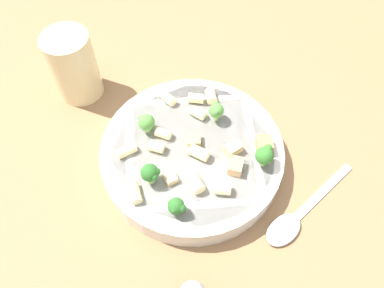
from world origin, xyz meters
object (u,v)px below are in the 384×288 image
pasta_bowl (192,154)px  spoon (295,219)px  broccoli_floret_0 (177,207)px  broccoli_floret_3 (146,122)px  rigatoni_9 (196,98)px  rigatoni_10 (127,151)px  rigatoni_5 (163,134)px  rigatoni_8 (198,113)px  rigatoni_2 (167,98)px  rigatoni_3 (199,153)px  chicken_chunk_1 (191,140)px  rigatoni_6 (223,189)px  chicken_chunk_2 (170,178)px  rigatoni_7 (157,147)px  broccoli_floret_1 (216,111)px  rigatoni_4 (212,97)px  rigatoni_0 (196,183)px  chicken_chunk_4 (264,145)px  rigatoni_1 (135,193)px  broccoli_floret_2 (150,173)px  drinking_glass (75,70)px  broccoli_floret_4 (264,155)px  chicken_chunk_3 (233,148)px  chicken_chunk_0 (236,166)px

pasta_bowl → spoon: size_ratio=1.58×
broccoli_floret_0 → spoon: 0.17m
broccoli_floret_3 → pasta_bowl: bearing=-97.4°
rigatoni_9 → rigatoni_10: rigatoni_9 is taller
rigatoni_5 → rigatoni_8: same height
rigatoni_2 → rigatoni_8: bearing=-104.2°
rigatoni_3 → spoon: size_ratio=0.16×
rigatoni_10 → chicken_chunk_1: same height
rigatoni_6 → chicken_chunk_2: bearing=93.7°
rigatoni_7 → spoon: (-0.03, -0.21, -0.04)m
broccoli_floret_1 → rigatoni_9: size_ratio=1.37×
broccoli_floret_1 → rigatoni_4: bearing=24.4°
rigatoni_0 → chicken_chunk_4: (0.09, -0.07, 0.00)m
rigatoni_0 → chicken_chunk_4: 0.12m
rigatoni_7 → chicken_chunk_4: size_ratio=0.85×
rigatoni_9 → rigatoni_1: bearing=171.2°
pasta_bowl → rigatoni_1: rigatoni_1 is taller
rigatoni_1 → rigatoni_8: same height
rigatoni_2 → chicken_chunk_1: (-0.06, -0.06, -0.00)m
broccoli_floret_1 → rigatoni_3: size_ratio=1.19×
broccoli_floret_2 → drinking_glass: size_ratio=0.29×
broccoli_floret_3 → rigatoni_5: broccoli_floret_3 is taller
rigatoni_4 → chicken_chunk_2: 0.15m
rigatoni_10 → broccoli_floret_1: bearing=-46.5°
broccoli_floret_1 → broccoli_floret_4: size_ratio=0.92×
chicken_chunk_2 → drinking_glass: 0.25m
broccoli_floret_0 → rigatoni_2: 0.19m
chicken_chunk_2 → chicken_chunk_3: 0.10m
rigatoni_3 → chicken_chunk_2: rigatoni_3 is taller
broccoli_floret_0 → chicken_chunk_1: bearing=8.4°
rigatoni_1 → spoon: (0.05, -0.21, -0.04)m
rigatoni_9 → broccoli_floret_0: bearing=-169.8°
broccoli_floret_1 → rigatoni_6: broccoli_floret_1 is taller
chicken_chunk_1 → broccoli_floret_1: bearing=-23.4°
broccoli_floret_0 → rigatoni_3: 0.09m
broccoli_floret_2 → rigatoni_0: broccoli_floret_2 is taller
broccoli_floret_2 → rigatoni_10: broccoli_floret_2 is taller
rigatoni_1 → chicken_chunk_1: (0.10, -0.05, -0.00)m
rigatoni_9 → chicken_chunk_0: 0.13m
rigatoni_9 → chicken_chunk_2: 0.14m
rigatoni_3 → chicken_chunk_0: (-0.00, -0.05, -0.00)m
broccoli_floret_0 → chicken_chunk_3: size_ratio=1.19×
rigatoni_10 → chicken_chunk_0: size_ratio=1.18×
broccoli_floret_1 → rigatoni_9: bearing=58.2°
broccoli_floret_4 → rigatoni_10: 0.19m
rigatoni_2 → drinking_glass: 0.16m
rigatoni_0 → rigatoni_3: size_ratio=0.88×
broccoli_floret_0 → rigatoni_10: broccoli_floret_0 is taller
broccoli_floret_1 → rigatoni_2: (0.01, 0.08, -0.01)m
rigatoni_7 → broccoli_floret_2: bearing=-167.3°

